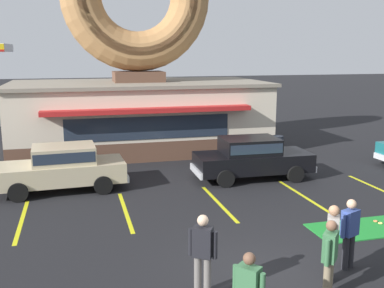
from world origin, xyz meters
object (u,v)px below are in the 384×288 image
(car_champagne, at_px, (62,166))
(trash_bin, at_px, (277,146))
(pedestrian_leather_jacket_man, at_px, (203,251))
(pedestrian_beanie_man, at_px, (332,240))
(car_black, at_px, (252,156))
(golf_ball, at_px, (352,230))
(pedestrian_hooded_kid, at_px, (330,256))
(pedestrian_clipboard_woman, at_px, (350,231))

(car_champagne, height_order, trash_bin, car_champagne)
(pedestrian_leather_jacket_man, xyz_separation_m, pedestrian_beanie_man, (2.78, -0.14, -0.01))
(trash_bin, bearing_deg, pedestrian_leather_jacket_man, -121.79)
(car_black, bearing_deg, pedestrian_beanie_man, -99.96)
(golf_ball, distance_m, trash_bin, 9.01)
(pedestrian_leather_jacket_man, bearing_deg, pedestrian_hooded_kid, -16.67)
(pedestrian_hooded_kid, bearing_deg, pedestrian_beanie_man, 54.53)
(car_black, xyz_separation_m, pedestrian_clipboard_woman, (-0.68, -7.42, 0.03))
(pedestrian_clipboard_woman, bearing_deg, pedestrian_leather_jacket_man, -175.51)
(pedestrian_hooded_kid, xyz_separation_m, pedestrian_beanie_man, (0.41, 0.58, 0.05))
(golf_ball, bearing_deg, pedestrian_hooded_kid, -131.17)
(car_black, height_order, trash_bin, car_black)
(golf_ball, distance_m, pedestrian_leather_jacket_man, 5.35)
(pedestrian_leather_jacket_man, height_order, trash_bin, pedestrian_leather_jacket_man)
(pedestrian_clipboard_woman, relative_size, trash_bin, 1.67)
(car_champagne, bearing_deg, car_black, -2.26)
(pedestrian_hooded_kid, xyz_separation_m, pedestrian_clipboard_woman, (1.10, 0.98, 0.01))
(pedestrian_leather_jacket_man, distance_m, pedestrian_clipboard_woman, 3.49)
(golf_ball, relative_size, pedestrian_clipboard_woman, 0.03)
(pedestrian_hooded_kid, distance_m, pedestrian_beanie_man, 0.71)
(pedestrian_clipboard_woman, bearing_deg, trash_bin, 72.85)
(golf_ball, relative_size, pedestrian_hooded_kid, 0.03)
(car_champagne, distance_m, pedestrian_leather_jacket_man, 8.46)
(trash_bin, bearing_deg, car_champagne, -163.02)
(golf_ball, height_order, pedestrian_beanie_man, pedestrian_beanie_man)
(pedestrian_leather_jacket_man, bearing_deg, golf_ball, 23.51)
(golf_ball, bearing_deg, pedestrian_leather_jacket_man, -156.49)
(car_champagne, xyz_separation_m, pedestrian_beanie_man, (5.63, -8.10, 0.06))
(car_black, relative_size, trash_bin, 4.72)
(golf_ball, distance_m, car_black, 5.68)
(pedestrian_clipboard_woman, height_order, trash_bin, pedestrian_clipboard_woman)
(pedestrian_hooded_kid, relative_size, pedestrian_clipboard_woman, 0.99)
(car_black, xyz_separation_m, pedestrian_hooded_kid, (-1.78, -8.40, 0.02))
(pedestrian_clipboard_woman, xyz_separation_m, pedestrian_beanie_man, (-0.69, -0.41, 0.04))
(golf_ball, height_order, pedestrian_clipboard_woman, pedestrian_clipboard_woman)
(pedestrian_clipboard_woman, height_order, pedestrian_beanie_man, pedestrian_beanie_man)
(pedestrian_leather_jacket_man, xyz_separation_m, pedestrian_clipboard_woman, (3.48, 0.27, -0.04))
(pedestrian_beanie_man, bearing_deg, pedestrian_leather_jacket_man, 177.22)
(pedestrian_leather_jacket_man, bearing_deg, car_champagne, 109.64)
(golf_ball, xyz_separation_m, pedestrian_hooded_kid, (-2.46, -2.82, 0.84))
(golf_ball, height_order, pedestrian_hooded_kid, pedestrian_hooded_kid)
(car_champagne, bearing_deg, trash_bin, 16.98)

